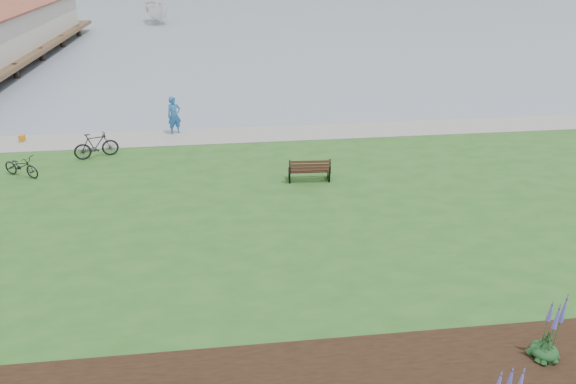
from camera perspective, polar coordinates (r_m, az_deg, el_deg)
The scene contains 10 objects.
ground at distance 19.16m, azimuth -1.88°, elevation -1.75°, with size 600.00×600.00×0.00m, color slate.
lawn at distance 17.32m, azimuth -1.32°, elevation -4.26°, with size 34.00×20.00×0.40m, color #23521C.
shoreline_path at distance 25.30m, azimuth -3.25°, elevation 6.41°, with size 34.00×2.20×0.03m, color gray.
park_bench at distance 20.10m, azimuth 2.39°, elevation 2.49°, with size 1.65×0.75×1.00m.
person at distance 25.63m, azimuth -12.57°, elevation 8.63°, with size 0.80×0.55×2.19m, color #225C9D.
bicycle_a at distance 23.16m, azimuth -27.55°, elevation 2.57°, with size 1.71×0.59×0.89m, color black.
bicycle_b at distance 23.84m, azimuth -20.56°, elevation 4.87°, with size 1.87×0.54×1.13m, color black.
sailboat at distance 66.35m, azimuth -14.19°, elevation 17.76°, with size 10.68×10.88×28.16m, color silver.
pannier at distance 27.32m, azimuth -27.45°, elevation 5.30°, with size 0.20×0.31×0.34m, color #BB7216.
echium_1 at distance 13.22m, azimuth 27.04°, elevation -13.82°, with size 0.62×0.62×1.81m.
Camera 1 is at (-1.33, -16.85, 9.01)m, focal length 32.00 mm.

